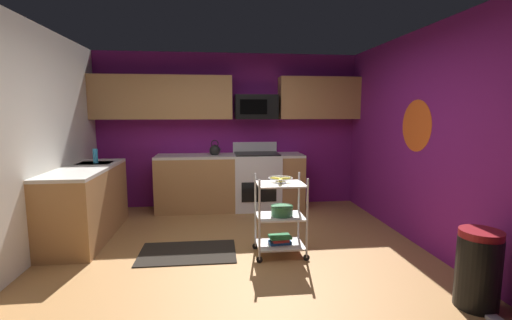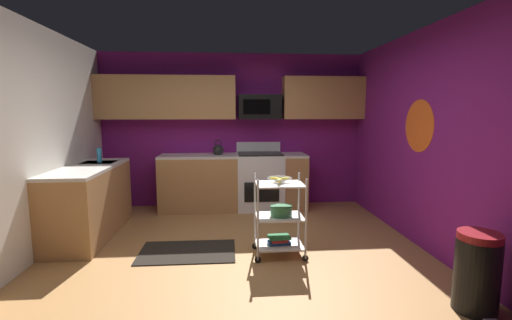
{
  "view_description": "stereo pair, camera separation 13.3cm",
  "coord_description": "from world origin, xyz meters",
  "views": [
    {
      "loc": [
        -0.24,
        -3.73,
        1.61
      ],
      "look_at": [
        0.24,
        0.43,
        1.05
      ],
      "focal_mm": 24.97,
      "sensor_mm": 36.0,
      "label": 1
    },
    {
      "loc": [
        -0.11,
        -3.75,
        1.61
      ],
      "look_at": [
        0.24,
        0.43,
        1.05
      ],
      "focal_mm": 24.97,
      "sensor_mm": 36.0,
      "label": 2
    }
  ],
  "objects": [
    {
      "name": "floor_rug",
      "position": [
        -0.58,
        0.26,
        0.01
      ],
      "size": [
        1.1,
        0.71,
        0.01
      ],
      "primitive_type": "cube",
      "rotation": [
        0.0,
        0.0,
        -0.01
      ],
      "color": "black",
      "rests_on": "ground"
    },
    {
      "name": "wall_back",
      "position": [
        0.0,
        2.43,
        1.3
      ],
      "size": [
        4.52,
        0.06,
        2.6
      ],
      "primitive_type": "cube",
      "color": "#751970",
      "rests_on": "ground"
    },
    {
      "name": "dish_soap_bottle",
      "position": [
        -1.88,
        1.32,
        1.02
      ],
      "size": [
        0.06,
        0.06,
        0.2
      ],
      "primitive_type": "cylinder",
      "color": "#2D8CBF",
      "rests_on": "counter_run"
    },
    {
      "name": "oven_range",
      "position": [
        0.44,
        2.1,
        0.48
      ],
      "size": [
        0.76,
        0.65,
        1.1
      ],
      "color": "white",
      "rests_on": "ground"
    },
    {
      "name": "kettle",
      "position": [
        -0.25,
        2.1,
        1.0
      ],
      "size": [
        0.21,
        0.18,
        0.26
      ],
      "color": "black",
      "rests_on": "counter_run"
    },
    {
      "name": "floor",
      "position": [
        0.0,
        0.0,
        -0.02
      ],
      "size": [
        4.4,
        4.8,
        0.04
      ],
      "primitive_type": "cube",
      "color": "#A87542",
      "rests_on": "ground"
    },
    {
      "name": "fruit_bowl",
      "position": [
        0.47,
        0.09,
        0.88
      ],
      "size": [
        0.27,
        0.27,
        0.07
      ],
      "color": "silver",
      "rests_on": "rolling_cart"
    },
    {
      "name": "microwave",
      "position": [
        0.44,
        2.21,
        1.7
      ],
      "size": [
        0.7,
        0.39,
        0.4
      ],
      "color": "black"
    },
    {
      "name": "book_stack",
      "position": [
        0.47,
        0.09,
        0.18
      ],
      "size": [
        0.26,
        0.19,
        0.1
      ],
      "color": "#1E4C8C",
      "rests_on": "rolling_cart"
    },
    {
      "name": "mixing_bowl_large",
      "position": [
        0.49,
        0.09,
        0.52
      ],
      "size": [
        0.25,
        0.25,
        0.11
      ],
      "color": "#387F4C",
      "rests_on": "rolling_cart"
    },
    {
      "name": "upper_cabinets",
      "position": [
        -0.1,
        2.23,
        1.85
      ],
      "size": [
        4.4,
        0.33,
        0.7
      ],
      "color": "#B27F4C"
    },
    {
      "name": "trash_can",
      "position": [
        1.9,
        -1.17,
        0.33
      ],
      "size": [
        0.34,
        0.42,
        0.66
      ],
      "color": "black",
      "rests_on": "ground"
    },
    {
      "name": "wall_flower_decal",
      "position": [
        2.2,
        0.37,
        1.45
      ],
      "size": [
        0.0,
        0.63,
        0.63
      ],
      "primitive_type": "cylinder",
      "rotation": [
        0.0,
        1.57,
        0.0
      ],
      "color": "#E5591E"
    },
    {
      "name": "counter_run",
      "position": [
        -0.8,
        1.62,
        0.46
      ],
      "size": [
        3.41,
        2.31,
        0.92
      ],
      "color": "#B27F4C",
      "rests_on": "ground"
    },
    {
      "name": "rolling_cart",
      "position": [
        0.47,
        0.09,
        0.45
      ],
      "size": [
        0.59,
        0.42,
        0.91
      ],
      "color": "silver",
      "rests_on": "ground"
    },
    {
      "name": "wall_left",
      "position": [
        -2.23,
        0.0,
        1.3
      ],
      "size": [
        0.06,
        4.8,
        2.6
      ],
      "primitive_type": "cube",
      "color": "silver",
      "rests_on": "ground"
    },
    {
      "name": "wall_right",
      "position": [
        2.23,
        0.0,
        1.3
      ],
      "size": [
        0.06,
        4.8,
        2.6
      ],
      "primitive_type": "cube",
      "color": "#751970",
      "rests_on": "ground"
    }
  ]
}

